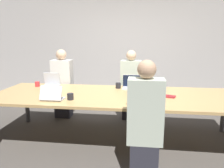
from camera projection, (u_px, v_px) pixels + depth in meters
ground_plane at (117, 138)px, 3.62m from camera, size 24.00×24.00×0.00m
curtain_wall at (127, 47)px, 5.63m from camera, size 12.00×0.06×2.80m
conference_table at (117, 98)px, 3.47m from camera, size 4.00×1.37×0.74m
laptop_near_left at (52, 96)px, 3.14m from camera, size 0.32×0.22×0.22m
cup_near_left at (70, 97)px, 3.18m from camera, size 0.09×0.09×0.09m
laptop_far_left at (51, 82)px, 4.06m from camera, size 0.31×0.25×0.25m
person_far_left at (63, 85)px, 4.48m from camera, size 0.40×0.24×1.40m
cup_far_left at (37, 84)px, 4.03m from camera, size 0.08×0.08×0.09m
laptop_far_center at (132, 84)px, 3.90m from camera, size 0.34×0.23×0.24m
person_far_center at (131, 86)px, 4.38m from camera, size 0.40×0.24×1.39m
cup_far_center at (118, 86)px, 3.90m from camera, size 0.09×0.09×0.10m
bottle_far_center at (146, 84)px, 3.70m from camera, size 0.07×0.07×0.27m
laptop_near_midright at (148, 101)px, 2.87m from camera, size 0.34×0.24×0.24m
person_near_midright at (145, 123)px, 2.47m from camera, size 0.40×0.24×1.40m
cup_near_midright at (130, 102)px, 2.93m from camera, size 0.08×0.08×0.09m
stapler at (144, 96)px, 3.28m from camera, size 0.09×0.16×0.05m
notebook at (168, 96)px, 3.33m from camera, size 0.25×0.19×0.02m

